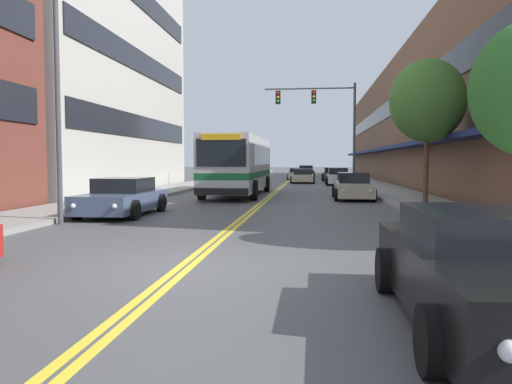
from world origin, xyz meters
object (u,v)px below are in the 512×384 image
(car_navy_moving_lead, at_px, (306,172))
(car_white_parked_right_far, at_px, (338,177))
(car_slate_blue_parked_left_far, at_px, (123,198))
(car_beige_moving_third, at_px, (303,176))
(car_champagne_parked_right_end, at_px, (353,187))
(street_lamp_left_near, at_px, (68,77))
(traffic_signal_mast, at_px, (325,114))
(car_dark_grey_parked_right_mid, at_px, (333,175))
(city_bus, at_px, (239,163))
(car_charcoal_parked_left_near, at_px, (233,176))
(car_black_parked_right_foreground, at_px, (488,272))
(car_silver_moving_second, at_px, (297,174))
(street_tree_right_mid, at_px, (427,101))

(car_navy_moving_lead, bearing_deg, car_white_parked_right_far, -81.99)
(car_slate_blue_parked_left_far, distance_m, car_beige_moving_third, 27.92)
(car_white_parked_right_far, distance_m, car_champagne_parked_right_end, 15.33)
(car_white_parked_right_far, height_order, street_lamp_left_near, street_lamp_left_near)
(traffic_signal_mast, bearing_deg, car_white_parked_right_far, 76.59)
(car_beige_moving_third, bearing_deg, car_dark_grey_parked_right_mid, 62.75)
(city_bus, height_order, street_lamp_left_near, street_lamp_left_near)
(car_charcoal_parked_left_near, bearing_deg, car_dark_grey_parked_right_mid, 41.27)
(city_bus, height_order, car_champagne_parked_right_end, city_bus)
(car_charcoal_parked_left_near, bearing_deg, car_black_parked_right_foreground, -76.46)
(city_bus, distance_m, car_silver_moving_second, 24.92)
(car_slate_blue_parked_left_far, relative_size, street_tree_right_mid, 0.81)
(car_silver_moving_second, bearing_deg, car_slate_blue_parked_left_far, -98.16)
(car_charcoal_parked_left_near, bearing_deg, street_tree_right_mid, -61.66)
(city_bus, bearing_deg, street_lamp_left_near, -103.02)
(car_dark_grey_parked_right_mid, height_order, car_navy_moving_lead, car_navy_moving_lead)
(car_charcoal_parked_left_near, height_order, car_white_parked_right_far, car_charcoal_parked_left_near)
(car_slate_blue_parked_left_far, relative_size, car_navy_moving_lead, 1.06)
(car_champagne_parked_right_end, relative_size, car_beige_moving_third, 0.99)
(street_tree_right_mid, bearing_deg, car_beige_moving_third, 103.21)
(car_charcoal_parked_left_near, height_order, car_slate_blue_parked_left_far, car_charcoal_parked_left_near)
(car_dark_grey_parked_right_mid, height_order, car_beige_moving_third, car_dark_grey_parked_right_mid)
(car_navy_moving_lead, xyz_separation_m, car_silver_moving_second, (-0.83, -8.13, -0.09))
(car_black_parked_right_foreground, bearing_deg, car_white_parked_right_far, 89.88)
(car_black_parked_right_foreground, height_order, street_lamp_left_near, street_lamp_left_near)
(street_lamp_left_near, bearing_deg, car_black_parked_right_foreground, -42.04)
(car_black_parked_right_foreground, bearing_deg, car_silver_moving_second, 94.36)
(car_navy_moving_lead, height_order, car_silver_moving_second, car_navy_moving_lead)
(car_black_parked_right_foreground, relative_size, street_tree_right_mid, 0.81)
(car_slate_blue_parked_left_far, relative_size, car_white_parked_right_far, 1.08)
(traffic_signal_mast, bearing_deg, street_lamp_left_near, -110.68)
(car_champagne_parked_right_end, bearing_deg, street_tree_right_mid, -59.69)
(car_black_parked_right_foreground, xyz_separation_m, car_beige_moving_third, (-2.82, 38.34, -0.06))
(car_dark_grey_parked_right_mid, xyz_separation_m, car_navy_moving_lead, (-2.74, 11.01, 0.05))
(car_navy_moving_lead, xyz_separation_m, car_beige_moving_third, (-0.08, -16.50, -0.07))
(city_bus, distance_m, car_slate_blue_parked_left_far, 11.27)
(car_charcoal_parked_left_near, height_order, street_tree_right_mid, street_tree_right_mid)
(car_charcoal_parked_left_near, relative_size, car_champagne_parked_right_end, 0.99)
(city_bus, relative_size, car_navy_moving_lead, 2.47)
(car_silver_moving_second, distance_m, car_beige_moving_third, 8.40)
(car_silver_moving_second, distance_m, traffic_signal_mast, 17.68)
(car_white_parked_right_far, xyz_separation_m, car_navy_moving_lead, (-2.80, 19.94, 0.01))
(city_bus, bearing_deg, car_slate_blue_parked_left_far, -103.28)
(car_navy_moving_lead, bearing_deg, city_bus, -95.85)
(car_black_parked_right_foreground, height_order, car_beige_moving_third, car_black_parked_right_foreground)
(car_champagne_parked_right_end, xyz_separation_m, street_tree_right_mid, (2.58, -4.41, 3.74))
(city_bus, distance_m, street_tree_right_mid, 11.35)
(car_white_parked_right_far, relative_size, traffic_signal_mast, 0.60)
(street_lamp_left_near, bearing_deg, car_charcoal_parked_left_near, 88.89)
(car_white_parked_right_far, relative_size, street_tree_right_mid, 0.75)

